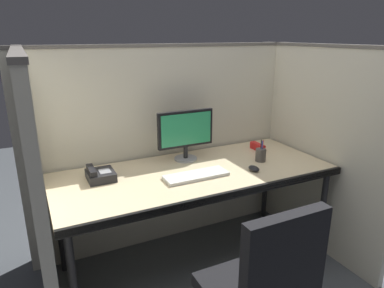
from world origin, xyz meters
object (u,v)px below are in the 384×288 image
desk (196,178)px  pen_cup (261,155)px  red_stapler (258,147)px  computer_mouse (254,169)px  desk_phone (100,175)px  monitor_center (186,132)px  keyboard_main (196,176)px

desk → pen_cup: 0.53m
desk → red_stapler: size_ratio=12.67×
red_stapler → desk: bearing=-163.8°
computer_mouse → red_stapler: size_ratio=0.64×
computer_mouse → desk_phone: bearing=162.4°
monitor_center → computer_mouse: 0.56m
monitor_center → pen_cup: 0.58m
computer_mouse → red_stapler: 0.46m
monitor_center → desk_phone: (-0.66, -0.10, -0.18)m
monitor_center → pen_cup: bearing=-29.5°
red_stapler → computer_mouse: bearing=-129.4°
desk → desk_phone: bearing=166.6°
monitor_center → computer_mouse: monitor_center is taller
monitor_center → keyboard_main: monitor_center is taller
pen_cup → monitor_center: bearing=150.5°
pen_cup → red_stapler: bearing=58.5°
computer_mouse → monitor_center: bearing=128.4°
monitor_center → desk_phone: size_ratio=2.26×
keyboard_main → pen_cup: pen_cup is taller
pen_cup → desk: bearing=177.0°
desk_phone → red_stapler: 1.28m
keyboard_main → pen_cup: (0.56, 0.06, 0.04)m
keyboard_main → pen_cup: 0.57m
pen_cup → red_stapler: pen_cup is taller
desk → computer_mouse: bearing=-24.4°
desk → keyboard_main: size_ratio=4.42×
desk_phone → desk: bearing=-13.4°
monitor_center → desk: bearing=-98.7°
monitor_center → red_stapler: monitor_center is taller
desk → desk_phone: size_ratio=10.00×
monitor_center → computer_mouse: (0.33, -0.41, -0.20)m
monitor_center → pen_cup: size_ratio=2.66×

